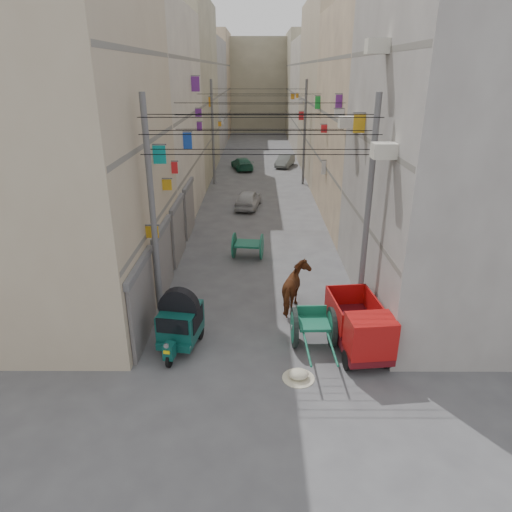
{
  "coord_description": "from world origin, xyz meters",
  "views": [
    {
      "loc": [
        -0.09,
        -8.66,
        8.6
      ],
      "look_at": [
        -0.14,
        6.5,
        2.42
      ],
      "focal_mm": 32.0,
      "sensor_mm": 36.0,
      "label": 1
    }
  ],
  "objects_px": {
    "distant_car_white": "(248,199)",
    "distant_car_green": "(242,164)",
    "auto_rickshaw": "(180,321)",
    "second_cart": "(248,245)",
    "horse": "(296,288)",
    "mini_truck": "(362,332)",
    "feed_sack": "(298,374)",
    "distant_car_grey": "(285,161)",
    "tonga_cart": "(313,327)"
  },
  "relations": [
    {
      "from": "auto_rickshaw",
      "to": "mini_truck",
      "type": "xyz_separation_m",
      "value": [
        5.87,
        -0.52,
        -0.09
      ]
    },
    {
      "from": "distant_car_white",
      "to": "distant_car_green",
      "type": "bearing_deg",
      "value": -77.29
    },
    {
      "from": "distant_car_grey",
      "to": "distant_car_green",
      "type": "relative_size",
      "value": 0.91
    },
    {
      "from": "second_cart",
      "to": "distant_car_white",
      "type": "relative_size",
      "value": 0.45
    },
    {
      "from": "auto_rickshaw",
      "to": "feed_sack",
      "type": "height_order",
      "value": "auto_rickshaw"
    },
    {
      "from": "feed_sack",
      "to": "distant_car_green",
      "type": "relative_size",
      "value": 0.16
    },
    {
      "from": "mini_truck",
      "to": "horse",
      "type": "relative_size",
      "value": 1.6
    },
    {
      "from": "distant_car_white",
      "to": "distant_car_grey",
      "type": "relative_size",
      "value": 1.03
    },
    {
      "from": "second_cart",
      "to": "horse",
      "type": "height_order",
      "value": "horse"
    },
    {
      "from": "tonga_cart",
      "to": "distant_car_grey",
      "type": "xyz_separation_m",
      "value": [
        0.78,
        30.77,
        -0.13
      ]
    },
    {
      "from": "auto_rickshaw",
      "to": "tonga_cart",
      "type": "xyz_separation_m",
      "value": [
        4.41,
        0.09,
        -0.25
      ]
    },
    {
      "from": "mini_truck",
      "to": "distant_car_green",
      "type": "height_order",
      "value": "mini_truck"
    },
    {
      "from": "feed_sack",
      "to": "horse",
      "type": "xyz_separation_m",
      "value": [
        0.24,
        4.34,
        0.73
      ]
    },
    {
      "from": "auto_rickshaw",
      "to": "distant_car_white",
      "type": "relative_size",
      "value": 0.67
    },
    {
      "from": "distant_car_grey",
      "to": "distant_car_green",
      "type": "bearing_deg",
      "value": -143.47
    },
    {
      "from": "tonga_cart",
      "to": "distant_car_white",
      "type": "xyz_separation_m",
      "value": [
        -2.48,
        16.59,
        -0.1
      ]
    },
    {
      "from": "mini_truck",
      "to": "distant_car_grey",
      "type": "bearing_deg",
      "value": 85.21
    },
    {
      "from": "auto_rickshaw",
      "to": "mini_truck",
      "type": "height_order",
      "value": "mini_truck"
    },
    {
      "from": "horse",
      "to": "distant_car_white",
      "type": "height_order",
      "value": "horse"
    },
    {
      "from": "feed_sack",
      "to": "tonga_cart",
      "type": "bearing_deg",
      "value": 71.23
    },
    {
      "from": "tonga_cart",
      "to": "horse",
      "type": "distance_m",
      "value": 2.55
    },
    {
      "from": "auto_rickshaw",
      "to": "feed_sack",
      "type": "distance_m",
      "value": 4.24
    },
    {
      "from": "distant_car_grey",
      "to": "mini_truck",
      "type": "bearing_deg",
      "value": -71.45
    },
    {
      "from": "horse",
      "to": "distant_car_white",
      "type": "distance_m",
      "value": 14.24
    },
    {
      "from": "auto_rickshaw",
      "to": "distant_car_grey",
      "type": "relative_size",
      "value": 0.69
    },
    {
      "from": "auto_rickshaw",
      "to": "distant_car_grey",
      "type": "distance_m",
      "value": 31.29
    },
    {
      "from": "second_cart",
      "to": "distant_car_white",
      "type": "bearing_deg",
      "value": 98.26
    },
    {
      "from": "distant_car_white",
      "to": "horse",
      "type": "bearing_deg",
      "value": 107.52
    },
    {
      "from": "auto_rickshaw",
      "to": "distant_car_white",
      "type": "xyz_separation_m",
      "value": [
        1.92,
        16.67,
        -0.35
      ]
    },
    {
      "from": "mini_truck",
      "to": "second_cart",
      "type": "relative_size",
      "value": 2.1
    },
    {
      "from": "second_cart",
      "to": "distant_car_white",
      "type": "xyz_separation_m",
      "value": [
        -0.15,
        8.91,
        -0.07
      ]
    },
    {
      "from": "horse",
      "to": "distant_car_green",
      "type": "bearing_deg",
      "value": -71.49
    },
    {
      "from": "auto_rickshaw",
      "to": "second_cart",
      "type": "xyz_separation_m",
      "value": [
        2.07,
        7.77,
        -0.28
      ]
    },
    {
      "from": "distant_car_grey",
      "to": "distant_car_green",
      "type": "height_order",
      "value": "distant_car_grey"
    },
    {
      "from": "feed_sack",
      "to": "distant_car_green",
      "type": "bearing_deg",
      "value": 94.92
    },
    {
      "from": "tonga_cart",
      "to": "distant_car_grey",
      "type": "height_order",
      "value": "tonga_cart"
    },
    {
      "from": "mini_truck",
      "to": "distant_car_green",
      "type": "relative_size",
      "value": 0.88
    },
    {
      "from": "mini_truck",
      "to": "distant_car_grey",
      "type": "height_order",
      "value": "mini_truck"
    },
    {
      "from": "distant_car_grey",
      "to": "second_cart",
      "type": "bearing_deg",
      "value": -80.37
    },
    {
      "from": "horse",
      "to": "distant_car_green",
      "type": "distance_m",
      "value": 27.0
    },
    {
      "from": "tonga_cart",
      "to": "distant_car_grey",
      "type": "distance_m",
      "value": 30.78
    },
    {
      "from": "distant_car_white",
      "to": "distant_car_grey",
      "type": "bearing_deg",
      "value": -93.91
    },
    {
      "from": "mini_truck",
      "to": "second_cart",
      "type": "height_order",
      "value": "mini_truck"
    },
    {
      "from": "tonga_cart",
      "to": "feed_sack",
      "type": "distance_m",
      "value": 2.01
    },
    {
      "from": "mini_truck",
      "to": "feed_sack",
      "type": "distance_m",
      "value": 2.52
    },
    {
      "from": "auto_rickshaw",
      "to": "feed_sack",
      "type": "xyz_separation_m",
      "value": [
        3.79,
        -1.74,
        -0.8
      ]
    },
    {
      "from": "horse",
      "to": "distant_car_white",
      "type": "bearing_deg",
      "value": -69.21
    },
    {
      "from": "second_cart",
      "to": "distant_car_grey",
      "type": "height_order",
      "value": "second_cart"
    },
    {
      "from": "distant_car_green",
      "to": "auto_rickshaw",
      "type": "bearing_deg",
      "value": 73.83
    },
    {
      "from": "second_cart",
      "to": "feed_sack",
      "type": "relative_size",
      "value": 2.59
    }
  ]
}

